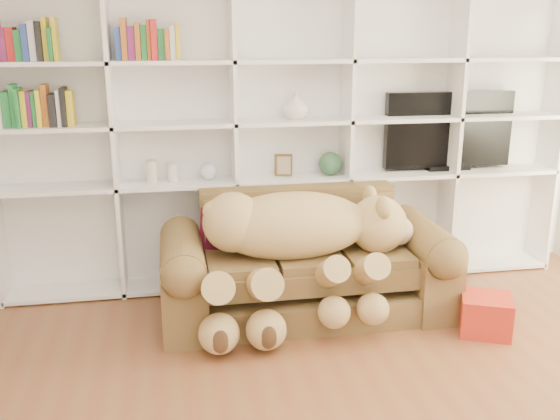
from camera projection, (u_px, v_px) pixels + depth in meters
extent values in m
cube|color=silver|center=(286.00, 111.00, 4.93)|extent=(5.00, 0.02, 2.70)
cube|color=white|center=(287.00, 131.00, 4.94)|extent=(4.40, 0.03, 2.40)
cube|color=white|center=(114.00, 140.00, 4.56)|extent=(0.03, 0.35, 2.40)
cube|color=white|center=(234.00, 136.00, 4.71)|extent=(0.03, 0.35, 2.40)
cube|color=white|center=(346.00, 133.00, 4.86)|extent=(0.03, 0.35, 2.40)
cube|color=white|center=(452.00, 129.00, 5.01)|extent=(0.03, 0.35, 2.40)
cube|color=white|center=(551.00, 126.00, 5.16)|extent=(0.03, 0.35, 2.40)
cube|color=white|center=(290.00, 276.00, 5.11)|extent=(4.40, 0.35, 0.03)
cube|color=white|center=(291.00, 179.00, 4.88)|extent=(4.40, 0.35, 0.03)
cube|color=white|center=(291.00, 121.00, 4.76)|extent=(4.40, 0.35, 0.03)
cube|color=white|center=(291.00, 61.00, 4.63)|extent=(4.40, 0.35, 0.03)
cube|color=brown|center=(306.00, 300.00, 4.49)|extent=(1.94, 0.79, 0.20)
cube|color=brown|center=(307.00, 261.00, 4.39)|extent=(1.44, 0.65, 0.28)
cube|color=brown|center=(297.00, 220.00, 4.68)|extent=(1.44, 0.18, 0.51)
cube|color=brown|center=(184.00, 289.00, 4.30)|extent=(0.30, 0.88, 0.51)
cube|color=brown|center=(421.00, 272.00, 4.60)|extent=(0.30, 0.88, 0.51)
cylinder|color=brown|center=(182.00, 254.00, 4.23)|extent=(0.30, 0.83, 0.30)
cylinder|color=brown|center=(423.00, 239.00, 4.53)|extent=(0.30, 0.83, 0.30)
ellipsoid|color=tan|center=(292.00, 225.00, 4.27)|extent=(1.08, 0.52, 0.46)
sphere|color=tan|center=(233.00, 222.00, 4.18)|extent=(0.41, 0.41, 0.41)
sphere|color=tan|center=(378.00, 224.00, 4.38)|extent=(0.41, 0.41, 0.41)
sphere|color=#CEB288|center=(399.00, 231.00, 4.42)|extent=(0.20, 0.20, 0.20)
sphere|color=#442C18|center=(409.00, 231.00, 4.44)|extent=(0.07, 0.07, 0.07)
ellipsoid|color=tan|center=(383.00, 207.00, 4.19)|extent=(0.10, 0.16, 0.16)
ellipsoid|color=tan|center=(370.00, 196.00, 4.47)|extent=(0.10, 0.16, 0.16)
sphere|color=tan|center=(213.00, 211.00, 4.14)|extent=(0.14, 0.14, 0.14)
cylinder|color=tan|center=(329.00, 274.00, 4.09)|extent=(0.18, 0.50, 0.36)
cylinder|color=tan|center=(367.00, 271.00, 4.13)|extent=(0.18, 0.50, 0.36)
cylinder|color=tan|center=(216.00, 287.00, 3.97)|extent=(0.20, 0.57, 0.42)
cylinder|color=tan|center=(262.00, 284.00, 4.02)|extent=(0.20, 0.57, 0.42)
sphere|color=tan|center=(334.00, 313.00, 4.00)|extent=(0.21, 0.21, 0.21)
sphere|color=tan|center=(373.00, 310.00, 4.04)|extent=(0.21, 0.21, 0.21)
sphere|color=tan|center=(219.00, 333.00, 3.89)|extent=(0.26, 0.26, 0.26)
sphere|color=tan|center=(266.00, 329.00, 3.94)|extent=(0.26, 0.26, 0.26)
cube|color=#500D22|center=(224.00, 231.00, 4.43)|extent=(0.37, 0.28, 0.34)
cube|color=red|center=(486.00, 315.00, 4.20)|extent=(0.42, 0.41, 0.26)
cube|color=black|center=(449.00, 130.00, 5.06)|extent=(1.07, 0.08, 0.61)
cube|color=black|center=(446.00, 166.00, 5.15)|extent=(0.36, 0.18, 0.04)
cube|color=#50371B|center=(283.00, 165.00, 4.84)|extent=(0.14, 0.06, 0.17)
sphere|color=#2D5838|center=(330.00, 164.00, 4.91)|extent=(0.19, 0.19, 0.19)
cylinder|color=beige|center=(151.00, 172.00, 4.67)|extent=(0.09, 0.09, 0.17)
cylinder|color=beige|center=(172.00, 173.00, 4.70)|extent=(0.08, 0.08, 0.14)
sphere|color=white|center=(209.00, 172.00, 4.75)|extent=(0.12, 0.12, 0.12)
imported|color=silver|center=(296.00, 106.00, 4.73)|extent=(0.21, 0.21, 0.20)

